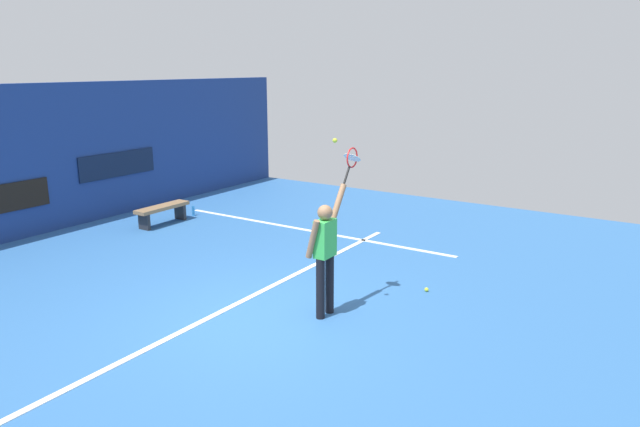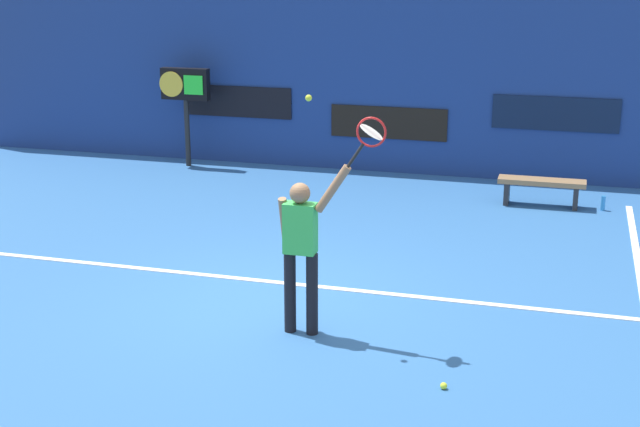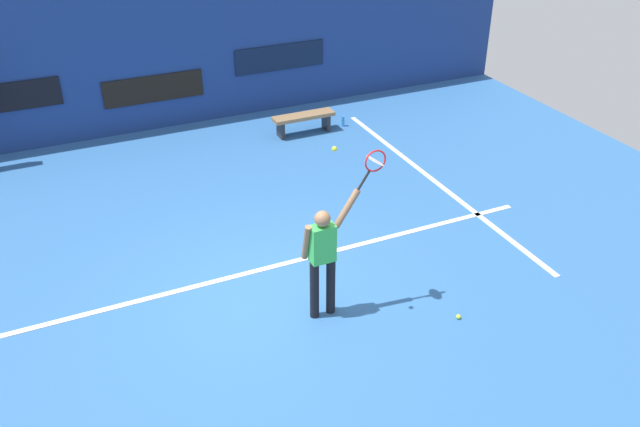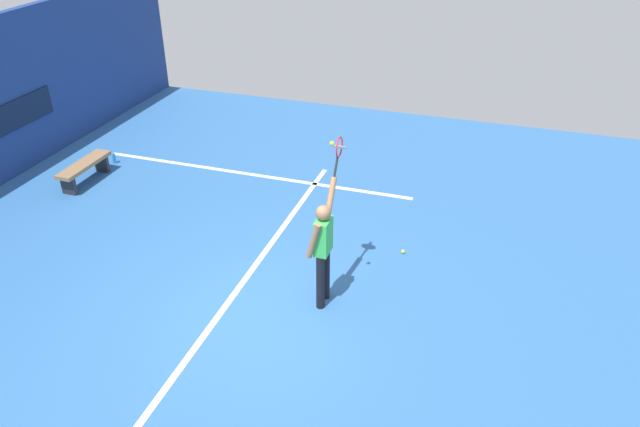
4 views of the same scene
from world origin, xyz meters
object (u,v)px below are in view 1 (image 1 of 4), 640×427
object	(u,v)px
tennis_player	(325,250)
tennis_racket	(352,160)
tennis_ball	(335,141)
court_bench	(162,210)
spare_ball	(426,290)
water_bottle	(193,211)

from	to	relation	value
tennis_player	tennis_racket	world-z (taller)	tennis_racket
tennis_ball	court_bench	world-z (taller)	tennis_ball
court_bench	spare_ball	distance (m)	6.89
tennis_player	spare_ball	distance (m)	2.15
tennis_racket	tennis_player	bearing A→B (deg)	179.67
court_bench	tennis_ball	bearing A→B (deg)	-109.64
tennis_ball	spare_ball	xyz separation A→B (m)	(1.58, -0.82, -2.57)
tennis_player	tennis_ball	world-z (taller)	tennis_ball
tennis_racket	spare_ball	bearing A→B (deg)	-42.97
tennis_ball	spare_ball	distance (m)	3.12
tennis_ball	spare_ball	bearing A→B (deg)	-27.37
water_bottle	court_bench	bearing A→B (deg)	-180.00
tennis_ball	tennis_player	bearing A→B (deg)	142.78
water_bottle	tennis_ball	bearing A→B (deg)	-117.45
tennis_racket	tennis_ball	bearing A→B (deg)	-172.43
tennis_player	court_bench	bearing A→B (deg)	69.14
tennis_racket	spare_ball	size ratio (longest dim) A/B	8.82
tennis_ball	water_bottle	size ratio (longest dim) A/B	0.28
tennis_player	spare_ball	world-z (taller)	tennis_player
water_bottle	spare_ball	bearing A→B (deg)	-102.77
tennis_racket	water_bottle	world-z (taller)	tennis_racket
tennis_racket	water_bottle	xyz separation A→B (m)	(2.52, 5.96, -2.12)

